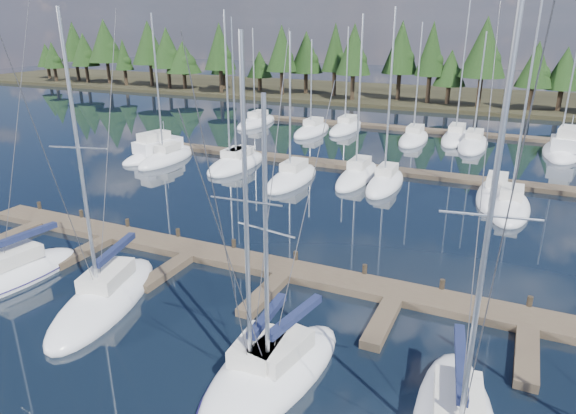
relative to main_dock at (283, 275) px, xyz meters
The scene contains 12 objects.
ground 12.65m from the main_dock, 90.00° to the left, with size 260.00×260.00×0.00m, color black.
far_shore 72.64m from the main_dock, 90.00° to the left, with size 220.00×30.00×0.60m, color #2B2818.
main_dock is the anchor object (origin of this frame).
back_docks 32.23m from the main_dock, 90.00° to the left, with size 50.00×21.80×0.40m.
front_sailboat_1 14.40m from the main_dock, 154.23° to the right, with size 3.72×8.44×15.48m.
front_sailboat_2 9.05m from the main_dock, 138.61° to the right, with size 5.10×9.34×14.37m.
front_sailboat_3 8.47m from the main_dock, 67.01° to the right, with size 4.00×8.50×11.77m.
front_sailboat_4 8.49m from the main_dock, 72.07° to the right, with size 3.41×7.82×13.58m.
back_sailboat_rows 27.78m from the main_dock, 90.14° to the left, with size 44.23×32.34×16.54m.
motor_yacht_left 29.09m from the main_dock, 140.84° to the left, with size 4.70×9.11×4.34m.
motor_yacht_right 39.69m from the main_dock, 67.70° to the left, with size 4.77×10.11×4.86m.
tree_line 63.24m from the main_dock, 90.41° to the left, with size 187.11×11.61×13.22m.
Camera 1 is at (10.46, -4.88, 12.99)m, focal length 32.00 mm.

